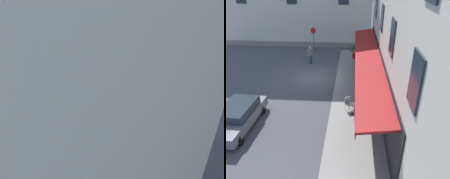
{
  "view_description": "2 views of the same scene",
  "coord_description": "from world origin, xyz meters",
  "views": [
    {
      "loc": [
        7.35,
        -7.89,
        7.09
      ],
      "look_at": [
        -3.25,
        -2.2,
        1.58
      ],
      "focal_mm": 27.85,
      "sensor_mm": 36.0,
      "label": 1
    },
    {
      "loc": [
        -16.98,
        -3.13,
        8.11
      ],
      "look_at": [
        -4.13,
        -2.24,
        1.1
      ],
      "focal_mm": 36.18,
      "sensor_mm": 36.0,
      "label": 2
    }
  ],
  "objects": [
    {
      "name": "ground_plane",
      "position": [
        0.0,
        0.0,
        0.0
      ],
      "size": [
        70.0,
        70.0,
        0.0
      ],
      "primitive_type": "plane",
      "color": "#4C4C51"
    },
    {
      "name": "cafe_chair_cream_corner_left",
      "position": [
        2.68,
        -4.2,
        0.55
      ],
      "size": [
        0.55,
        0.55,
        0.91
      ],
      "color": "beige",
      "rests_on": "ground_plane"
    },
    {
      "name": "cafe_chair_cream_by_window",
      "position": [
        -4.8,
        -2.94,
        0.55
      ],
      "size": [
        0.56,
        0.56,
        0.91
      ],
      "color": "beige",
      "rests_on": "ground_plane"
    },
    {
      "name": "parked_car_grey",
      "position": [
        -6.91,
        3.25,
        0.71
      ],
      "size": [
        4.37,
        1.98,
        1.33
      ],
      "color": "slate",
      "rests_on": "ground_plane"
    },
    {
      "name": "sidewalk_cafe_terrace",
      "position": [
        -3.25,
        -3.4,
        0.0
      ],
      "size": [
        20.5,
        3.2,
        0.01
      ],
      "primitive_type": "cube",
      "color": "gray",
      "rests_on": "ground_plane"
    },
    {
      "name": "cafe_chair_cream_back_row",
      "position": [
        3.45,
        -3.2,
        0.55
      ],
      "size": [
        0.57,
        0.57,
        0.91
      ],
      "color": "beige",
      "rests_on": "ground_plane"
    },
    {
      "name": "walking_pedestrian_in_grey",
      "position": [
        2.84,
        0.83,
        0.99
      ],
      "size": [
        0.6,
        0.51,
        1.7
      ],
      "color": "navy",
      "rests_on": "ground_plane"
    },
    {
      "name": "seated_patron_in_blue",
      "position": [
        -5.61,
        -3.61,
        0.72
      ],
      "size": [
        0.67,
        0.66,
        1.35
      ],
      "color": "navy",
      "rests_on": "ground_plane"
    },
    {
      "name": "cafe_table_near_entrance",
      "position": [
        3.01,
        -3.67,
        0.49
      ],
      "size": [
        0.6,
        0.6,
        0.75
      ],
      "color": "black",
      "rests_on": "ground_plane"
    },
    {
      "name": "seated_companion_in_red",
      "position": [
        3.3,
        -3.36,
        0.69
      ],
      "size": [
        0.61,
        0.61,
        1.28
      ],
      "color": "navy",
      "rests_on": "ground_plane"
    },
    {
      "name": "cafe_table_mid_terrace",
      "position": [
        -5.29,
        -3.35,
        0.49
      ],
      "size": [
        0.6,
        0.6,
        0.75
      ],
      "color": "black",
      "rests_on": "ground_plane"
    },
    {
      "name": "cafe_chair_cream_near_door",
      "position": [
        -5.77,
        -3.75,
        0.55
      ],
      "size": [
        0.56,
        0.56,
        0.91
      ],
      "color": "beige",
      "rests_on": "ground_plane"
    }
  ]
}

